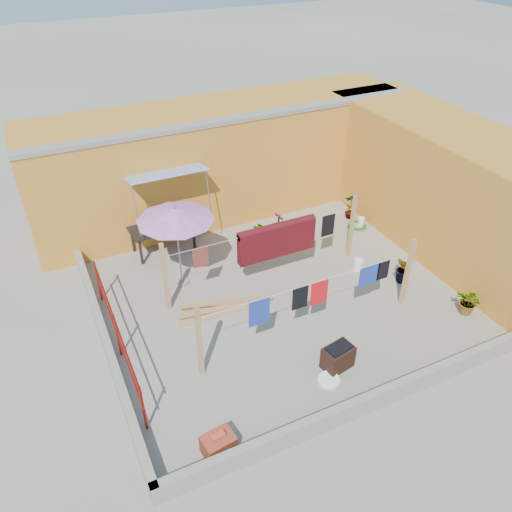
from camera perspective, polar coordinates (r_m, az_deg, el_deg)
name	(u,v)px	position (r m, az deg, el deg)	size (l,w,h in m)	color
ground	(280,298)	(12.00, 2.73, -4.84)	(80.00, 80.00, 0.00)	#9E998E
wall_back	(222,159)	(14.98, -3.91, 10.97)	(11.00, 3.27, 3.21)	#BD7C29
wall_right	(460,195)	(13.99, 22.24, 6.49)	(2.40, 9.00, 3.20)	#BD7C29
parapet_front	(371,402)	(9.79, 12.97, -15.90)	(8.30, 0.16, 0.44)	gray
parapet_left	(107,344)	(10.99, -16.69, -9.63)	(0.16, 7.30, 0.44)	gray
red_railing	(116,329)	(10.52, -15.70, -8.06)	(0.05, 4.20, 1.10)	maroon
clothesline_rig	(280,247)	(11.85, 2.74, 1.02)	(5.09, 2.35, 1.80)	tan
patio_umbrella	(175,215)	(11.51, -9.23, 4.67)	(1.97, 1.97, 2.18)	gray
outdoor_table	(162,227)	(13.50, -10.70, 3.26)	(1.76, 0.97, 0.80)	black
brick_stack	(219,445)	(9.06, -4.29, -20.71)	(0.59, 0.46, 0.48)	#A34325
lumber_pile	(225,307)	(11.66, -3.53, -5.85)	(2.31, 0.74, 0.14)	tan
brazier	(338,357)	(10.36, 9.34, -11.32)	(0.67, 0.51, 0.55)	black
white_basin	(329,380)	(10.23, 8.32, -13.83)	(0.45, 0.45, 0.08)	white
water_jug_a	(358,264)	(13.08, 11.57, -0.94)	(0.23, 0.23, 0.36)	white
water_jug_b	(361,222)	(14.95, 11.92, 3.85)	(0.20, 0.20, 0.31)	white
green_hose	(357,225)	(14.95, 11.48, 3.46)	(0.56, 0.56, 0.08)	#19731A
plant_back_a	(263,232)	(13.74, 0.80, 2.71)	(0.63, 0.54, 0.69)	#1E5719
plant_back_b	(279,224)	(14.20, 2.61, 3.72)	(0.36, 0.36, 0.64)	#1E5719
plant_right_a	(351,206)	(15.15, 10.75, 5.66)	(0.44, 0.30, 0.83)	#1E5719
plant_right_b	(403,270)	(12.77, 16.47, -1.55)	(0.42, 0.34, 0.76)	#1E5719
plant_right_c	(469,302)	(12.38, 23.18, -4.90)	(0.56, 0.49, 0.63)	#1E5719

